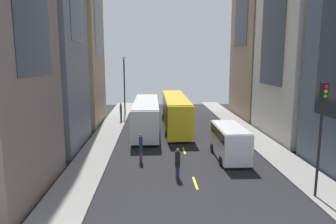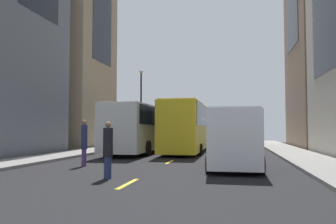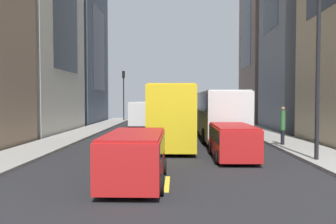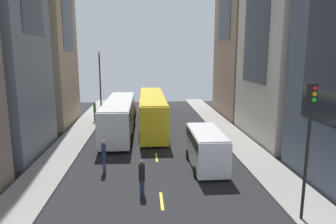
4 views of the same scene
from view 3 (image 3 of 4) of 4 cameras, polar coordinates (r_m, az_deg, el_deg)
name	(u,v)px [view 3 (image 3 of 4)]	position (r m, az deg, el deg)	size (l,w,h in m)	color
ground_plane	(172,136)	(24.60, 0.70, -4.32)	(41.49, 41.49, 0.00)	black
sidewalk_west	(268,135)	(25.59, 17.50, -3.99)	(2.73, 44.00, 0.15)	gray
sidewalk_east	(77,135)	(25.75, -16.00, -3.94)	(2.73, 44.00, 0.15)	gray
lane_stripe_0	(174,119)	(45.52, 1.00, -1.32)	(0.16, 2.00, 0.01)	yellow
lane_stripe_1	(173,123)	(38.54, 0.94, -1.95)	(0.16, 2.00, 0.01)	yellow
lane_stripe_2	(173,128)	(31.56, 0.84, -2.87)	(0.16, 2.00, 0.01)	yellow
lane_stripe_3	(172,136)	(24.60, 0.70, -4.30)	(0.16, 2.00, 0.01)	yellow
lane_stripe_4	(170,150)	(17.66, 0.44, -6.87)	(0.16, 2.00, 0.01)	yellow
lane_stripe_5	(167,184)	(10.80, -0.17, -12.71)	(0.16, 2.00, 0.01)	yellow
building_east_0	(58,50)	(41.33, -19.09, 10.46)	(10.06, 10.17, 17.64)	#4C5666
city_bus_white	(216,110)	(24.31, 8.62, 0.33)	(2.80, 12.91, 3.35)	silver
streetcar_yellow	(173,109)	(22.22, 0.83, 0.48)	(2.70, 14.41, 3.59)	yellow
delivery_van_white	(141,112)	(33.88, -4.80, 0.02)	(2.25, 5.42, 2.58)	white
car_red_0	(233,139)	(15.33, 11.50, -4.74)	(1.96, 4.12, 1.61)	red
car_red_1	(135,154)	(10.71, -5.97, -7.42)	(2.03, 4.19, 1.69)	red
pedestrian_crossing_near	(283,124)	(19.91, 19.85, -2.04)	(0.29, 0.29, 2.23)	black
pedestrian_walking_far	(182,114)	(37.55, 2.52, -0.45)	(0.34, 0.34, 2.00)	navy
pedestrian_waiting_curb	(206,115)	(34.30, 6.87, -0.50)	(0.29, 0.29, 2.18)	#593372
traffic_light_near_corner	(124,86)	(41.53, -7.95, 4.57)	(0.32, 0.44, 6.35)	black
streetlamp_near	(318,49)	(15.62, 25.30, 10.10)	(0.44, 0.44, 8.03)	black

